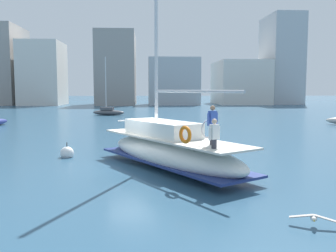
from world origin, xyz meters
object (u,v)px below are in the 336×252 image
object	(u,v)px
moored_sloop_far	(108,111)
seagull	(314,218)
main_sailboat	(170,149)
mooring_buoy	(67,153)

from	to	relation	value
moored_sloop_far	seagull	bearing A→B (deg)	-77.14
moored_sloop_far	seagull	distance (m)	44.59
main_sailboat	mooring_buoy	world-z (taller)	main_sailboat
main_sailboat	moored_sloop_far	bearing A→B (deg)	100.31
main_sailboat	seagull	xyz separation A→B (m)	(3.39, -7.55, -0.65)
main_sailboat	moored_sloop_far	size ratio (longest dim) A/B	1.39
main_sailboat	moored_sloop_far	distance (m)	36.51
seagull	main_sailboat	bearing A→B (deg)	114.17
moored_sloop_far	mooring_buoy	world-z (taller)	moored_sloop_far
moored_sloop_far	mooring_buoy	distance (m)	32.79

